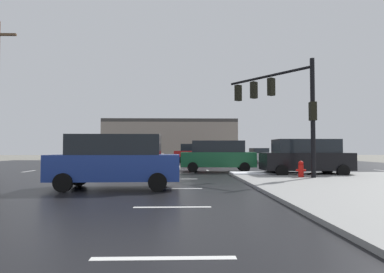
% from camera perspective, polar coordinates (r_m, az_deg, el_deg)
% --- Properties ---
extents(ground_plane, '(120.00, 120.00, 0.00)m').
position_cam_1_polar(ground_plane, '(22.68, -2.31, -5.96)').
color(ground_plane, slate).
extents(road_asphalt, '(44.00, 44.00, 0.02)m').
position_cam_1_polar(road_asphalt, '(22.68, -2.31, -5.94)').
color(road_asphalt, black).
rests_on(road_asphalt, ground_plane).
extents(snow_strip_curbside, '(4.00, 1.60, 0.06)m').
position_cam_1_polar(snow_strip_curbside, '(19.27, 12.68, -6.09)').
color(snow_strip_curbside, white).
rests_on(snow_strip_curbside, sidewalk_corner).
extents(lane_markings, '(36.15, 36.15, 0.01)m').
position_cam_1_polar(lane_markings, '(21.32, 0.91, -6.15)').
color(lane_markings, silver).
rests_on(lane_markings, road_asphalt).
extents(traffic_signal_mast, '(3.46, 4.74, 5.78)m').
position_cam_1_polar(traffic_signal_mast, '(18.36, 14.95, 6.20)').
color(traffic_signal_mast, black).
rests_on(traffic_signal_mast, sidewalk_corner).
extents(fire_hydrant, '(0.48, 0.26, 0.79)m').
position_cam_1_polar(fire_hydrant, '(17.24, 18.11, -5.29)').
color(fire_hydrant, red).
rests_on(fire_hydrant, sidewalk_corner).
extents(strip_building_background, '(19.77, 8.00, 5.92)m').
position_cam_1_polar(strip_building_background, '(52.01, -3.67, -0.53)').
color(strip_building_background, gray).
rests_on(strip_building_background, ground_plane).
extents(suv_green, '(4.95, 2.48, 2.03)m').
position_cam_1_polar(suv_green, '(22.07, 4.50, -3.23)').
color(suv_green, '#195933').
rests_on(suv_green, road_asphalt).
extents(suv_black, '(4.84, 2.18, 2.03)m').
position_cam_1_polar(suv_black, '(19.59, 18.84, -3.26)').
color(suv_black, black).
rests_on(suv_black, road_asphalt).
extents(sedan_white, '(2.09, 4.57, 1.58)m').
position_cam_1_polar(sedan_white, '(37.30, 11.55, -3.10)').
color(sedan_white, white).
rests_on(sedan_white, road_asphalt).
extents(sedan_silver, '(4.66, 2.37, 1.58)m').
position_cam_1_polar(sedan_silver, '(36.08, -8.27, -3.16)').
color(sedan_silver, '#B7BABF').
rests_on(sedan_silver, road_asphalt).
extents(suv_red, '(4.96, 2.48, 2.03)m').
position_cam_1_polar(suv_red, '(36.07, 0.84, -2.80)').
color(suv_red, '#B21919').
rests_on(suv_red, road_asphalt).
extents(suv_blue, '(4.87, 2.26, 2.03)m').
position_cam_1_polar(suv_blue, '(12.98, -12.89, -3.97)').
color(suv_blue, navy).
rests_on(suv_blue, road_asphalt).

